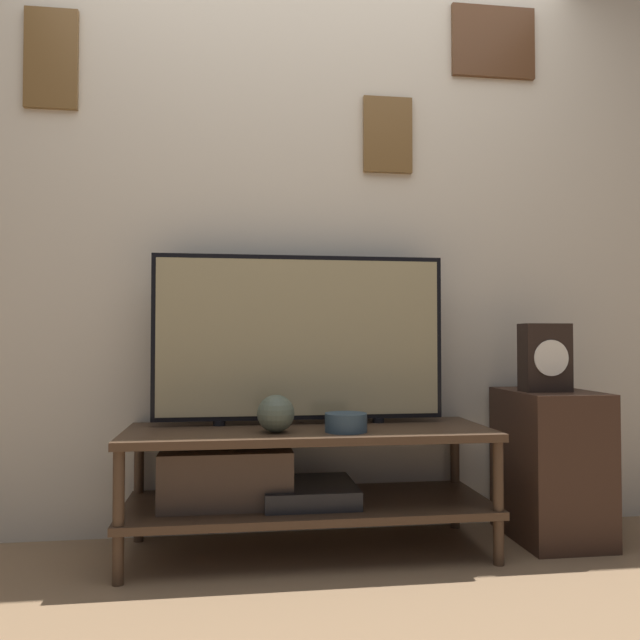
{
  "coord_description": "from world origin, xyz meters",
  "views": [
    {
      "loc": [
        -0.29,
        -2.14,
        0.84
      ],
      "look_at": [
        0.04,
        0.3,
        0.91
      ],
      "focal_mm": 35.0,
      "sensor_mm": 36.0,
      "label": 1
    }
  ],
  "objects": [
    {
      "name": "ground_plane",
      "position": [
        0.0,
        0.0,
        0.0
      ],
      "size": [
        12.0,
        12.0,
        0.0
      ],
      "primitive_type": "plane",
      "color": "#846647"
    },
    {
      "name": "wall_back",
      "position": [
        0.0,
        0.61,
        1.36
      ],
      "size": [
        6.4,
        0.08,
        2.7
      ],
      "color": "beige",
      "rests_on": "ground_plane"
    },
    {
      "name": "media_console",
      "position": [
        -0.11,
        0.3,
        0.31
      ],
      "size": [
        1.42,
        0.52,
        0.48
      ],
      "color": "#422D1E",
      "rests_on": "ground_plane"
    },
    {
      "name": "television",
      "position": [
        -0.02,
        0.41,
        0.84
      ],
      "size": [
        1.2,
        0.05,
        0.69
      ],
      "color": "black",
      "rests_on": "media_console"
    },
    {
      "name": "vase_round_glass",
      "position": [
        -0.14,
        0.2,
        0.55
      ],
      "size": [
        0.14,
        0.14,
        0.14
      ],
      "color": "#4C5647",
      "rests_on": "media_console"
    },
    {
      "name": "vase_wide_bowl",
      "position": [
        0.13,
        0.18,
        0.52
      ],
      "size": [
        0.16,
        0.16,
        0.07
      ],
      "color": "#2D4251",
      "rests_on": "media_console"
    },
    {
      "name": "side_table",
      "position": [
        1.03,
        0.33,
        0.31
      ],
      "size": [
        0.34,
        0.46,
        0.62
      ],
      "color": "#382319",
      "rests_on": "ground_plane"
    },
    {
      "name": "mantel_clock",
      "position": [
        0.98,
        0.29,
        0.76
      ],
      "size": [
        0.2,
        0.11,
        0.28
      ],
      "color": "black",
      "rests_on": "side_table"
    }
  ]
}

